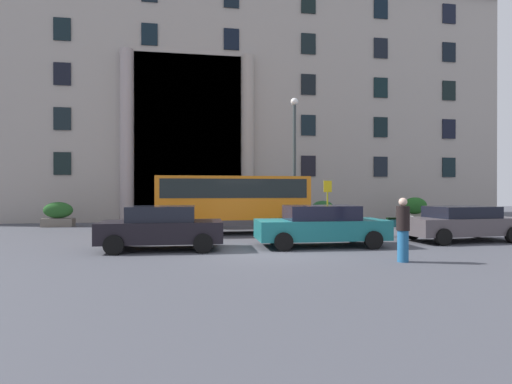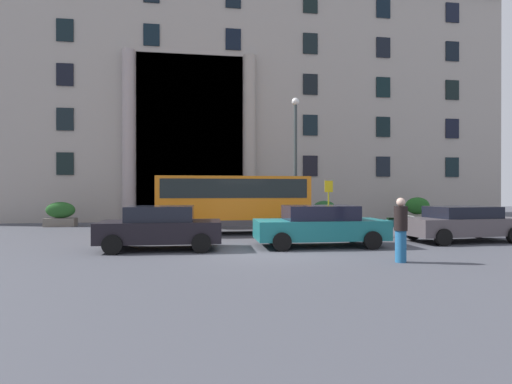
{
  "view_description": "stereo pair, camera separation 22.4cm",
  "coord_description": "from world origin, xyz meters",
  "px_view_note": "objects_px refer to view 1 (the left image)",
  "views": [
    {
      "loc": [
        -2.41,
        -12.57,
        1.98
      ],
      "look_at": [
        0.24,
        4.23,
        1.92
      ],
      "focal_mm": 27.72,
      "sensor_mm": 36.0,
      "label": 1
    },
    {
      "loc": [
        -2.19,
        -12.61,
        1.98
      ],
      "look_at": [
        0.24,
        4.23,
        1.92
      ],
      "focal_mm": 27.72,
      "sensor_mm": 36.0,
      "label": 2
    }
  ],
  "objects_px": {
    "parked_estate_mid": "(162,227)",
    "pedestrian_woman_dark_dress": "(403,229)",
    "bus_stop_sign": "(328,199)",
    "parked_compact_extra": "(321,225)",
    "hedge_planter_entrance_right": "(252,211)",
    "motorcycle_near_kerb": "(396,226)",
    "hedge_planter_far_east": "(415,210)",
    "hedge_planter_far_west": "(323,213)",
    "hedge_planter_east": "(58,215)",
    "lamppost_plaza_centre": "(294,151)",
    "parked_sedan_second": "(461,223)",
    "orange_minibus": "(233,199)"
  },
  "relations": [
    {
      "from": "parked_estate_mid",
      "to": "pedestrian_woman_dark_dress",
      "type": "height_order",
      "value": "pedestrian_woman_dark_dress"
    },
    {
      "from": "bus_stop_sign",
      "to": "parked_compact_extra",
      "type": "bearing_deg",
      "value": -111.23
    },
    {
      "from": "hedge_planter_entrance_right",
      "to": "motorcycle_near_kerb",
      "type": "relative_size",
      "value": 0.74
    },
    {
      "from": "bus_stop_sign",
      "to": "pedestrian_woman_dark_dress",
      "type": "xyz_separation_m",
      "value": [
        -1.18,
        -9.64,
        -0.65
      ]
    },
    {
      "from": "hedge_planter_far_east",
      "to": "hedge_planter_far_west",
      "type": "bearing_deg",
      "value": -176.04
    },
    {
      "from": "hedge_planter_east",
      "to": "hedge_planter_entrance_right",
      "type": "distance_m",
      "value": 10.8
    },
    {
      "from": "bus_stop_sign",
      "to": "hedge_planter_east",
      "type": "xyz_separation_m",
      "value": [
        -14.26,
        3.22,
        -0.9
      ]
    },
    {
      "from": "bus_stop_sign",
      "to": "hedge_planter_far_west",
      "type": "xyz_separation_m",
      "value": [
        0.71,
        2.89,
        -0.89
      ]
    },
    {
      "from": "hedge_planter_far_west",
      "to": "lamppost_plaza_centre",
      "type": "bearing_deg",
      "value": -137.74
    },
    {
      "from": "hedge_planter_entrance_right",
      "to": "parked_sedan_second",
      "type": "xyz_separation_m",
      "value": [
        6.88,
        -9.48,
        -0.04
      ]
    },
    {
      "from": "hedge_planter_east",
      "to": "hedge_planter_entrance_right",
      "type": "bearing_deg",
      "value": 2.23
    },
    {
      "from": "parked_compact_extra",
      "to": "parked_estate_mid",
      "type": "relative_size",
      "value": 1.14
    },
    {
      "from": "hedge_planter_far_east",
      "to": "motorcycle_near_kerb",
      "type": "distance_m",
      "value": 9.01
    },
    {
      "from": "parked_compact_extra",
      "to": "motorcycle_near_kerb",
      "type": "bearing_deg",
      "value": 30.51
    },
    {
      "from": "hedge_planter_far_west",
      "to": "pedestrian_woman_dark_dress",
      "type": "xyz_separation_m",
      "value": [
        -1.89,
        -12.53,
        0.24
      ]
    },
    {
      "from": "parked_sedan_second",
      "to": "pedestrian_woman_dark_dress",
      "type": "distance_m",
      "value": 5.96
    },
    {
      "from": "pedestrian_woman_dark_dress",
      "to": "hedge_planter_entrance_right",
      "type": "bearing_deg",
      "value": 164.31
    },
    {
      "from": "bus_stop_sign",
      "to": "parked_sedan_second",
      "type": "bearing_deg",
      "value": -59.77
    },
    {
      "from": "hedge_planter_east",
      "to": "hedge_planter_entrance_right",
      "type": "xyz_separation_m",
      "value": [
        10.79,
        0.42,
        0.1
      ]
    },
    {
      "from": "orange_minibus",
      "to": "parked_compact_extra",
      "type": "distance_m",
      "value": 5.39
    },
    {
      "from": "hedge_planter_entrance_right",
      "to": "parked_estate_mid",
      "type": "xyz_separation_m",
      "value": [
        -4.49,
        -9.91,
        -0.01
      ]
    },
    {
      "from": "hedge_planter_far_east",
      "to": "parked_sedan_second",
      "type": "xyz_separation_m",
      "value": [
        -3.54,
        -9.16,
        -0.04
      ]
    },
    {
      "from": "hedge_planter_east",
      "to": "parked_compact_extra",
      "type": "distance_m",
      "value": 15.19
    },
    {
      "from": "hedge_planter_far_east",
      "to": "lamppost_plaza_centre",
      "type": "bearing_deg",
      "value": -163.57
    },
    {
      "from": "bus_stop_sign",
      "to": "lamppost_plaza_centre",
      "type": "height_order",
      "value": "lamppost_plaza_centre"
    },
    {
      "from": "parked_estate_mid",
      "to": "bus_stop_sign",
      "type": "bearing_deg",
      "value": 39.21
    },
    {
      "from": "lamppost_plaza_centre",
      "to": "orange_minibus",
      "type": "bearing_deg",
      "value": -144.47
    },
    {
      "from": "lamppost_plaza_centre",
      "to": "hedge_planter_far_west",
      "type": "bearing_deg",
      "value": 42.26
    },
    {
      "from": "lamppost_plaza_centre",
      "to": "parked_compact_extra",
      "type": "bearing_deg",
      "value": -97.06
    },
    {
      "from": "parked_sedan_second",
      "to": "parked_estate_mid",
      "type": "bearing_deg",
      "value": 178.25
    },
    {
      "from": "hedge_planter_entrance_right",
      "to": "hedge_planter_east",
      "type": "bearing_deg",
      "value": -177.77
    },
    {
      "from": "hedge_planter_far_east",
      "to": "parked_estate_mid",
      "type": "distance_m",
      "value": 17.73
    },
    {
      "from": "lamppost_plaza_centre",
      "to": "motorcycle_near_kerb",
      "type": "bearing_deg",
      "value": -55.92
    },
    {
      "from": "hedge_planter_far_west",
      "to": "hedge_planter_entrance_right",
      "type": "distance_m",
      "value": 4.25
    },
    {
      "from": "hedge_planter_east",
      "to": "hedge_planter_far_east",
      "type": "distance_m",
      "value": 21.2
    },
    {
      "from": "hedge_planter_east",
      "to": "motorcycle_near_kerb",
      "type": "height_order",
      "value": "hedge_planter_east"
    },
    {
      "from": "hedge_planter_far_west",
      "to": "hedge_planter_entrance_right",
      "type": "xyz_separation_m",
      "value": [
        -4.19,
        0.75,
        0.09
      ]
    },
    {
      "from": "hedge_planter_far_west",
      "to": "bus_stop_sign",
      "type": "bearing_deg",
      "value": -103.82
    },
    {
      "from": "hedge_planter_far_west",
      "to": "parked_compact_extra",
      "type": "distance_m",
      "value": 9.76
    },
    {
      "from": "parked_compact_extra",
      "to": "motorcycle_near_kerb",
      "type": "relative_size",
      "value": 2.18
    },
    {
      "from": "hedge_planter_far_west",
      "to": "parked_sedan_second",
      "type": "distance_m",
      "value": 9.13
    },
    {
      "from": "hedge_planter_east",
      "to": "hedge_planter_far_west",
      "type": "bearing_deg",
      "value": -1.26
    },
    {
      "from": "hedge_planter_east",
      "to": "hedge_planter_entrance_right",
      "type": "relative_size",
      "value": 1.03
    },
    {
      "from": "hedge_planter_entrance_right",
      "to": "parked_estate_mid",
      "type": "height_order",
      "value": "hedge_planter_entrance_right"
    },
    {
      "from": "hedge_planter_far_east",
      "to": "orange_minibus",
      "type": "bearing_deg",
      "value": -157.29
    },
    {
      "from": "hedge_planter_far_east",
      "to": "pedestrian_woman_dark_dress",
      "type": "height_order",
      "value": "pedestrian_woman_dark_dress"
    },
    {
      "from": "hedge_planter_entrance_right",
      "to": "orange_minibus",
      "type": "bearing_deg",
      "value": -107.2
    },
    {
      "from": "hedge_planter_far_east",
      "to": "hedge_planter_entrance_right",
      "type": "xyz_separation_m",
      "value": [
        -10.41,
        0.32,
        0.0
      ]
    },
    {
      "from": "parked_sedan_second",
      "to": "motorcycle_near_kerb",
      "type": "relative_size",
      "value": 2.18
    },
    {
      "from": "orange_minibus",
      "to": "hedge_planter_far_east",
      "type": "relative_size",
      "value": 4.03
    }
  ]
}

